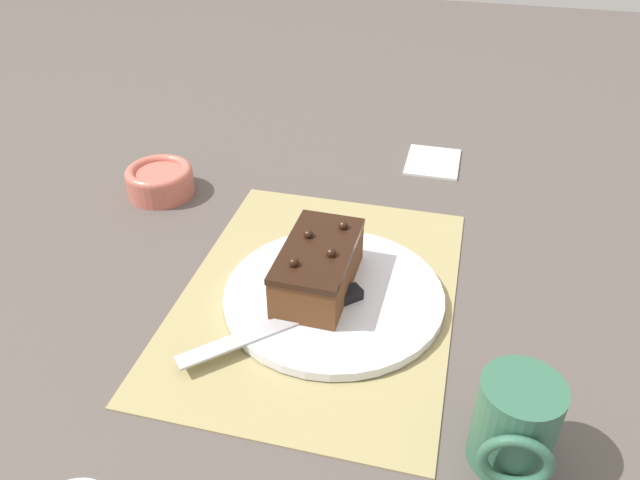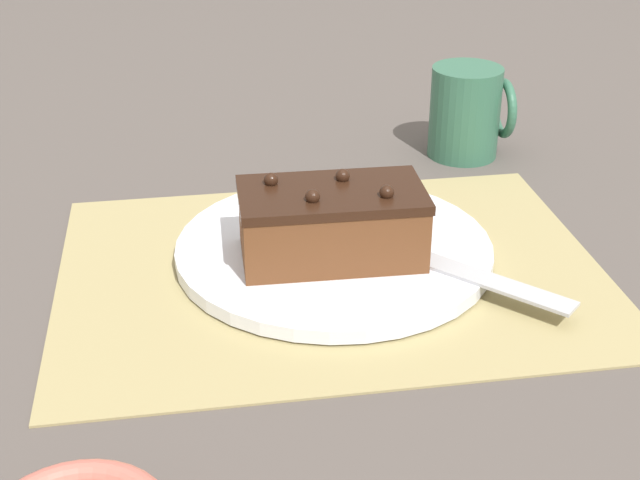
{
  "view_description": "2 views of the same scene",
  "coord_description": "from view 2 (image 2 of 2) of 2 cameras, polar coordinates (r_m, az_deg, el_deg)",
  "views": [
    {
      "loc": [
        0.59,
        0.15,
        0.52
      ],
      "look_at": [
        -0.02,
        -0.0,
        0.07
      ],
      "focal_mm": 35.0,
      "sensor_mm": 36.0,
      "label": 1
    },
    {
      "loc": [
        -0.11,
        -0.65,
        0.38
      ],
      "look_at": [
        -0.01,
        0.02,
        0.02
      ],
      "focal_mm": 50.0,
      "sensor_mm": 36.0,
      "label": 2
    }
  ],
  "objects": [
    {
      "name": "cake_plate",
      "position": [
        0.78,
        0.89,
        -0.58
      ],
      "size": [
        0.28,
        0.28,
        0.01
      ],
      "color": "white",
      "rests_on": "placemat_woven"
    },
    {
      "name": "coffee_mug",
      "position": [
        0.99,
        9.41,
        8.09
      ],
      "size": [
        0.09,
        0.08,
        0.1
      ],
      "color": "#33664C",
      "rests_on": "ground_plane"
    },
    {
      "name": "ground_plane",
      "position": [
        0.76,
        0.73,
        -2.05
      ],
      "size": [
        3.0,
        3.0,
        0.0
      ],
      "primitive_type": "plane",
      "color": "#544C47"
    },
    {
      "name": "placemat_woven",
      "position": [
        0.76,
        0.73,
        -1.92
      ],
      "size": [
        0.46,
        0.34,
        0.0
      ],
      "primitive_type": "cube",
      "color": "tan",
      "rests_on": "ground_plane"
    },
    {
      "name": "serving_knife",
      "position": [
        0.76,
        5.04,
        -0.39
      ],
      "size": [
        0.18,
        0.18,
        0.01
      ],
      "rotation": [
        0.0,
        0.0,
        3.91
      ],
      "color": "black",
      "rests_on": "cake_plate"
    },
    {
      "name": "chocolate_cake",
      "position": [
        0.74,
        0.51,
        1.12
      ],
      "size": [
        0.16,
        0.09,
        0.07
      ],
      "rotation": [
        0.0,
        0.0,
        -0.02
      ],
      "color": "brown",
      "rests_on": "cake_plate"
    }
  ]
}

